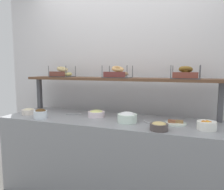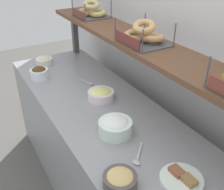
{
  "view_description": "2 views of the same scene",
  "coord_description": "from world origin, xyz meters",
  "px_view_note": "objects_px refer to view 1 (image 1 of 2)",
  "views": [
    {
      "loc": [
        0.83,
        -2.1,
        1.38
      ],
      "look_at": [
        0.04,
        0.02,
        1.11
      ],
      "focal_mm": 34.57,
      "sensor_mm": 36.0,
      "label": 1
    },
    {
      "loc": [
        1.3,
        -0.72,
        1.82
      ],
      "look_at": [
        0.07,
        0.0,
        1.01
      ],
      "focal_mm": 42.97,
      "sensor_mm": 36.0,
      "label": 2
    }
  ],
  "objects_px": {
    "bowl_chocolate_spread": "(41,114)",
    "bowl_hummus": "(159,126)",
    "serving_plate_white": "(175,123)",
    "serving_spoon_near_plate": "(76,114)",
    "bagel_basket_plain": "(62,73)",
    "bagel_basket_sesame": "(117,74)",
    "bowl_potato_salad": "(29,111)",
    "serving_spoon_by_edge": "(151,124)",
    "bowl_cream_cheese": "(127,117)",
    "bagel_basket_cinnamon_raisin": "(185,74)",
    "bowl_egg_salad": "(96,113)",
    "bowl_fruit_salad": "(207,125)"
  },
  "relations": [
    {
      "from": "bowl_chocolate_spread",
      "to": "bowl_hummus",
      "type": "xyz_separation_m",
      "value": [
        1.27,
        -0.02,
        -0.01
      ]
    },
    {
      "from": "serving_plate_white",
      "to": "serving_spoon_near_plate",
      "type": "relative_size",
      "value": 1.18
    },
    {
      "from": "bowl_chocolate_spread",
      "to": "bagel_basket_plain",
      "type": "distance_m",
      "value": 0.67
    },
    {
      "from": "bagel_basket_sesame",
      "to": "bagel_basket_plain",
      "type": "bearing_deg",
      "value": 178.19
    },
    {
      "from": "bowl_chocolate_spread",
      "to": "serving_spoon_near_plate",
      "type": "relative_size",
      "value": 0.83
    },
    {
      "from": "bowl_potato_salad",
      "to": "bagel_basket_plain",
      "type": "xyz_separation_m",
      "value": [
        0.23,
        0.38,
        0.44
      ]
    },
    {
      "from": "serving_spoon_near_plate",
      "to": "bagel_basket_plain",
      "type": "relative_size",
      "value": 0.67
    },
    {
      "from": "bowl_hummus",
      "to": "serving_spoon_near_plate",
      "type": "relative_size",
      "value": 0.91
    },
    {
      "from": "serving_spoon_by_edge",
      "to": "bagel_basket_plain",
      "type": "xyz_separation_m",
      "value": [
        -1.21,
        0.35,
        0.47
      ]
    },
    {
      "from": "bowl_cream_cheese",
      "to": "bagel_basket_cinnamon_raisin",
      "type": "xyz_separation_m",
      "value": [
        0.53,
        0.33,
        0.43
      ]
    },
    {
      "from": "bowl_hummus",
      "to": "serving_plate_white",
      "type": "xyz_separation_m",
      "value": [
        0.12,
        0.27,
        -0.03
      ]
    },
    {
      "from": "serving_spoon_by_edge",
      "to": "bagel_basket_sesame",
      "type": "relative_size",
      "value": 0.46
    },
    {
      "from": "bagel_basket_cinnamon_raisin",
      "to": "bowl_chocolate_spread",
      "type": "bearing_deg",
      "value": -161.42
    },
    {
      "from": "bowl_egg_salad",
      "to": "serving_plate_white",
      "type": "bearing_deg",
      "value": -1.94
    },
    {
      "from": "bowl_cream_cheese",
      "to": "bowl_hummus",
      "type": "distance_m",
      "value": 0.39
    },
    {
      "from": "bowl_fruit_salad",
      "to": "bagel_basket_cinnamon_raisin",
      "type": "distance_m",
      "value": 0.59
    },
    {
      "from": "bowl_chocolate_spread",
      "to": "bagel_basket_plain",
      "type": "relative_size",
      "value": 0.56
    },
    {
      "from": "serving_plate_white",
      "to": "bagel_basket_cinnamon_raisin",
      "type": "relative_size",
      "value": 0.72
    },
    {
      "from": "serving_spoon_by_edge",
      "to": "bowl_potato_salad",
      "type": "bearing_deg",
      "value": -178.76
    },
    {
      "from": "bowl_hummus",
      "to": "bagel_basket_cinnamon_raisin",
      "type": "bearing_deg",
      "value": 69.93
    },
    {
      "from": "bagel_basket_sesame",
      "to": "serving_plate_white",
      "type": "bearing_deg",
      "value": -19.25
    },
    {
      "from": "bowl_fruit_salad",
      "to": "bagel_basket_plain",
      "type": "bearing_deg",
      "value": 167.92
    },
    {
      "from": "bagel_basket_plain",
      "to": "bagel_basket_cinnamon_raisin",
      "type": "bearing_deg",
      "value": -0.83
    },
    {
      "from": "bowl_egg_salad",
      "to": "bowl_hummus",
      "type": "xyz_separation_m",
      "value": [
        0.73,
        -0.3,
        -0.0
      ]
    },
    {
      "from": "bowl_hummus",
      "to": "bowl_chocolate_spread",
      "type": "bearing_deg",
      "value": 179.24
    },
    {
      "from": "bowl_hummus",
      "to": "bowl_fruit_salad",
      "type": "relative_size",
      "value": 0.96
    },
    {
      "from": "bowl_cream_cheese",
      "to": "serving_spoon_by_edge",
      "type": "bearing_deg",
      "value": -1.17
    },
    {
      "from": "bowl_cream_cheese",
      "to": "serving_plate_white",
      "type": "bearing_deg",
      "value": 10.76
    },
    {
      "from": "bowl_cream_cheese",
      "to": "bagel_basket_sesame",
      "type": "xyz_separation_m",
      "value": [
        -0.22,
        0.32,
        0.43
      ]
    },
    {
      "from": "bagel_basket_sesame",
      "to": "serving_spoon_near_plate",
      "type": "bearing_deg",
      "value": -157.26
    },
    {
      "from": "bowl_chocolate_spread",
      "to": "bowl_fruit_salad",
      "type": "bearing_deg",
      "value": 5.0
    },
    {
      "from": "bowl_chocolate_spread",
      "to": "serving_spoon_near_plate",
      "type": "xyz_separation_m",
      "value": [
        0.27,
        0.3,
        -0.04
      ]
    },
    {
      "from": "bowl_cream_cheese",
      "to": "bagel_basket_cinnamon_raisin",
      "type": "relative_size",
      "value": 0.69
    },
    {
      "from": "bowl_cream_cheese",
      "to": "serving_spoon_near_plate",
      "type": "distance_m",
      "value": 0.68
    },
    {
      "from": "serving_plate_white",
      "to": "serving_spoon_by_edge",
      "type": "xyz_separation_m",
      "value": [
        -0.22,
        -0.09,
        -0.0
      ]
    },
    {
      "from": "bowl_cream_cheese",
      "to": "bagel_basket_plain",
      "type": "xyz_separation_m",
      "value": [
        -0.98,
        0.35,
        0.42
      ]
    },
    {
      "from": "bowl_potato_salad",
      "to": "bagel_basket_sesame",
      "type": "relative_size",
      "value": 0.51
    },
    {
      "from": "serving_plate_white",
      "to": "serving_spoon_by_edge",
      "type": "bearing_deg",
      "value": -157.6
    },
    {
      "from": "bowl_egg_salad",
      "to": "serving_spoon_by_edge",
      "type": "xyz_separation_m",
      "value": [
        0.63,
        -0.12,
        -0.03
      ]
    },
    {
      "from": "bowl_egg_salad",
      "to": "bagel_basket_cinnamon_raisin",
      "type": "xyz_separation_m",
      "value": [
        0.92,
        0.21,
        0.44
      ]
    },
    {
      "from": "bowl_cream_cheese",
      "to": "serving_plate_white",
      "type": "relative_size",
      "value": 0.95
    },
    {
      "from": "bowl_egg_salad",
      "to": "serving_spoon_by_edge",
      "type": "distance_m",
      "value": 0.64
    },
    {
      "from": "bowl_potato_salad",
      "to": "bagel_basket_sesame",
      "type": "bearing_deg",
      "value": 20.09
    },
    {
      "from": "serving_spoon_near_plate",
      "to": "bowl_cream_cheese",
      "type": "bearing_deg",
      "value": -11.85
    },
    {
      "from": "bowl_cream_cheese",
      "to": "bowl_fruit_salad",
      "type": "distance_m",
      "value": 0.73
    },
    {
      "from": "bowl_chocolate_spread",
      "to": "serving_plate_white",
      "type": "relative_size",
      "value": 0.71
    },
    {
      "from": "bagel_basket_plain",
      "to": "bowl_cream_cheese",
      "type": "bearing_deg",
      "value": -19.63
    },
    {
      "from": "bagel_basket_sesame",
      "to": "bowl_hummus",
      "type": "bearing_deg",
      "value": -42.04
    },
    {
      "from": "bowl_fruit_salad",
      "to": "serving_spoon_by_edge",
      "type": "xyz_separation_m",
      "value": [
        -0.49,
        0.01,
        -0.03
      ]
    },
    {
      "from": "serving_plate_white",
      "to": "bagel_basket_sesame",
      "type": "distance_m",
      "value": 0.86
    }
  ]
}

